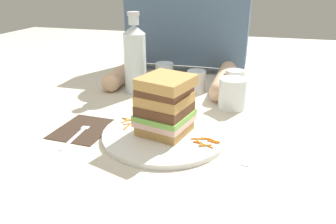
{
  "coord_description": "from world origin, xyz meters",
  "views": [
    {
      "loc": [
        0.17,
        -0.65,
        0.35
      ],
      "look_at": [
        -0.02,
        0.03,
        0.05
      ],
      "focal_mm": 34.21,
      "sensor_mm": 36.0,
      "label": 1
    }
  ],
  "objects_px": {
    "knife": "(247,144)",
    "juice_glass": "(232,95)",
    "empty_tumbler_0": "(234,81)",
    "empty_tumbler_2": "(164,74)",
    "water_bottle": "(135,58)",
    "diner_across": "(186,11)",
    "empty_tumbler_1": "(177,87)",
    "main_plate": "(165,135)",
    "napkin_dark": "(84,129)",
    "empty_tumbler_3": "(196,81)",
    "fork": "(79,131)",
    "sandwich": "(165,106)"
  },
  "relations": [
    {
      "from": "empty_tumbler_1",
      "to": "empty_tumbler_2",
      "type": "xyz_separation_m",
      "value": [
        -0.08,
        0.13,
        0.0
      ]
    },
    {
      "from": "main_plate",
      "to": "sandwich",
      "type": "height_order",
      "value": "sandwich"
    },
    {
      "from": "fork",
      "to": "empty_tumbler_2",
      "type": "xyz_separation_m",
      "value": [
        0.09,
        0.42,
        0.03
      ]
    },
    {
      "from": "empty_tumbler_1",
      "to": "diner_across",
      "type": "bearing_deg",
      "value": 98.54
    },
    {
      "from": "empty_tumbler_1",
      "to": "empty_tumbler_2",
      "type": "height_order",
      "value": "same"
    },
    {
      "from": "main_plate",
      "to": "napkin_dark",
      "type": "xyz_separation_m",
      "value": [
        -0.21,
        -0.01,
        -0.0
      ]
    },
    {
      "from": "main_plate",
      "to": "empty_tumbler_2",
      "type": "xyz_separation_m",
      "value": [
        -0.11,
        0.39,
        0.03
      ]
    },
    {
      "from": "sandwich",
      "to": "empty_tumbler_3",
      "type": "height_order",
      "value": "sandwich"
    },
    {
      "from": "napkin_dark",
      "to": "empty_tumbler_0",
      "type": "bearing_deg",
      "value": 49.23
    },
    {
      "from": "empty_tumbler_2",
      "to": "empty_tumbler_0",
      "type": "bearing_deg",
      "value": -2.83
    },
    {
      "from": "empty_tumbler_0",
      "to": "empty_tumbler_2",
      "type": "height_order",
      "value": "empty_tumbler_2"
    },
    {
      "from": "main_plate",
      "to": "empty_tumbler_2",
      "type": "distance_m",
      "value": 0.4
    },
    {
      "from": "fork",
      "to": "empty_tumbler_3",
      "type": "xyz_separation_m",
      "value": [
        0.21,
        0.38,
        0.03
      ]
    },
    {
      "from": "knife",
      "to": "juice_glass",
      "type": "height_order",
      "value": "juice_glass"
    },
    {
      "from": "knife",
      "to": "empty_tumbler_2",
      "type": "bearing_deg",
      "value": 129.04
    },
    {
      "from": "empty_tumbler_0",
      "to": "empty_tumbler_2",
      "type": "bearing_deg",
      "value": 177.17
    },
    {
      "from": "fork",
      "to": "empty_tumbler_0",
      "type": "xyz_separation_m",
      "value": [
        0.33,
        0.41,
        0.03
      ]
    },
    {
      "from": "water_bottle",
      "to": "diner_across",
      "type": "relative_size",
      "value": 0.47
    },
    {
      "from": "sandwich",
      "to": "empty_tumbler_1",
      "type": "xyz_separation_m",
      "value": [
        -0.04,
        0.26,
        -0.04
      ]
    },
    {
      "from": "water_bottle",
      "to": "empty_tumbler_0",
      "type": "relative_size",
      "value": 3.46
    },
    {
      "from": "main_plate",
      "to": "fork",
      "type": "relative_size",
      "value": 1.77
    },
    {
      "from": "fork",
      "to": "knife",
      "type": "distance_m",
      "value": 0.4
    },
    {
      "from": "empty_tumbler_1",
      "to": "empty_tumbler_3",
      "type": "relative_size",
      "value": 1.1
    },
    {
      "from": "knife",
      "to": "empty_tumbler_2",
      "type": "height_order",
      "value": "empty_tumbler_2"
    },
    {
      "from": "napkin_dark",
      "to": "empty_tumbler_3",
      "type": "distance_m",
      "value": 0.42
    },
    {
      "from": "napkin_dark",
      "to": "diner_across",
      "type": "distance_m",
      "value": 0.66
    },
    {
      "from": "fork",
      "to": "empty_tumbler_2",
      "type": "relative_size",
      "value": 2.13
    },
    {
      "from": "napkin_dark",
      "to": "empty_tumbler_1",
      "type": "height_order",
      "value": "empty_tumbler_1"
    },
    {
      "from": "napkin_dark",
      "to": "knife",
      "type": "distance_m",
      "value": 0.4
    },
    {
      "from": "water_bottle",
      "to": "empty_tumbler_1",
      "type": "xyz_separation_m",
      "value": [
        0.15,
        -0.03,
        -0.07
      ]
    },
    {
      "from": "sandwich",
      "to": "empty_tumbler_0",
      "type": "relative_size",
      "value": 1.9
    },
    {
      "from": "fork",
      "to": "main_plate",
      "type": "bearing_deg",
      "value": 9.96
    },
    {
      "from": "sandwich",
      "to": "knife",
      "type": "distance_m",
      "value": 0.21
    },
    {
      "from": "empty_tumbler_2",
      "to": "fork",
      "type": "bearing_deg",
      "value": -102.3
    },
    {
      "from": "main_plate",
      "to": "knife",
      "type": "relative_size",
      "value": 1.47
    },
    {
      "from": "napkin_dark",
      "to": "empty_tumbler_3",
      "type": "height_order",
      "value": "empty_tumbler_3"
    },
    {
      "from": "juice_glass",
      "to": "empty_tumbler_3",
      "type": "bearing_deg",
      "value": 137.05
    },
    {
      "from": "fork",
      "to": "sandwich",
      "type": "bearing_deg",
      "value": 9.68
    },
    {
      "from": "knife",
      "to": "empty_tumbler_1",
      "type": "distance_m",
      "value": 0.33
    },
    {
      "from": "main_plate",
      "to": "juice_glass",
      "type": "relative_size",
      "value": 3.33
    },
    {
      "from": "empty_tumbler_3",
      "to": "diner_across",
      "type": "relative_size",
      "value": 0.13
    },
    {
      "from": "juice_glass",
      "to": "main_plate",
      "type": "bearing_deg",
      "value": -120.7
    },
    {
      "from": "water_bottle",
      "to": "empty_tumbler_2",
      "type": "xyz_separation_m",
      "value": [
        0.07,
        0.1,
        -0.07
      ]
    },
    {
      "from": "main_plate",
      "to": "empty_tumbler_2",
      "type": "relative_size",
      "value": 3.77
    },
    {
      "from": "diner_across",
      "to": "empty_tumbler_1",
      "type": "bearing_deg",
      "value": -81.46
    },
    {
      "from": "juice_glass",
      "to": "empty_tumbler_2",
      "type": "relative_size",
      "value": 1.13
    },
    {
      "from": "knife",
      "to": "water_bottle",
      "type": "bearing_deg",
      "value": 143.45
    },
    {
      "from": "knife",
      "to": "water_bottle",
      "type": "relative_size",
      "value": 0.78
    },
    {
      "from": "fork",
      "to": "juice_glass",
      "type": "height_order",
      "value": "juice_glass"
    },
    {
      "from": "main_plate",
      "to": "empty_tumbler_3",
      "type": "xyz_separation_m",
      "value": [
        0.01,
        0.35,
        0.03
      ]
    }
  ]
}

